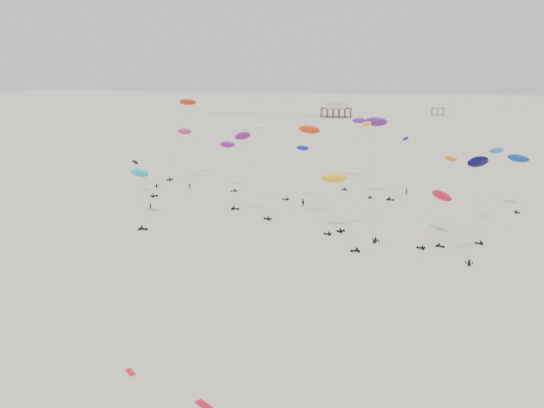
% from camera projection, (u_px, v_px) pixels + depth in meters
% --- Properties ---
extents(ground_plane, '(900.00, 900.00, 0.00)m').
position_uv_depth(ground_plane, '(327.00, 153.00, 221.49)').
color(ground_plane, beige).
extents(pavilion_main, '(21.00, 13.00, 9.80)m').
position_uv_depth(pavilion_main, '(336.00, 111.00, 364.22)').
color(pavilion_main, brown).
rests_on(pavilion_main, ground).
extents(pavilion_small, '(9.00, 7.00, 8.00)m').
position_uv_depth(pavilion_small, '(438.00, 110.00, 378.86)').
color(pavilion_small, brown).
rests_on(pavilion_small, ground).
extents(pier_fence, '(80.20, 0.20, 1.50)m').
position_uv_depth(pier_fence, '(262.00, 115.00, 375.44)').
color(pier_fence, black).
rests_on(pier_fence, ground).
extents(rig_0, '(5.00, 5.30, 20.28)m').
position_uv_depth(rig_0, '(476.00, 181.00, 96.13)').
color(rig_0, black).
rests_on(rig_0, ground).
extents(rig_1, '(9.86, 6.58, 10.81)m').
position_uv_depth(rig_1, '(143.00, 175.00, 149.75)').
color(rig_1, black).
rests_on(rig_1, ground).
extents(rig_2, '(6.80, 3.74, 15.06)m').
position_uv_depth(rig_2, '(298.00, 164.00, 143.21)').
color(rig_2, black).
rests_on(rig_2, ground).
extents(rig_3, '(5.51, 10.30, 24.54)m').
position_uv_depth(rig_3, '(371.00, 185.00, 111.48)').
color(rig_3, black).
rests_on(rig_3, ground).
extents(rig_4, '(6.07, 14.85, 21.89)m').
position_uv_depth(rig_4, '(356.00, 135.00, 161.17)').
color(rig_4, black).
rests_on(rig_4, ground).
extents(rig_5, '(5.05, 5.75, 13.73)m').
position_uv_depth(rig_5, '(349.00, 192.00, 117.16)').
color(rig_5, black).
rests_on(rig_5, ground).
extents(rig_6, '(8.48, 13.98, 19.00)m').
position_uv_depth(rig_6, '(179.00, 142.00, 165.24)').
color(rig_6, black).
rests_on(rig_6, ground).
extents(rig_7, '(5.97, 11.41, 17.34)m').
position_uv_depth(rig_7, '(398.00, 169.00, 146.26)').
color(rig_7, black).
rests_on(rig_7, ground).
extents(rig_8, '(6.27, 3.80, 22.52)m').
position_uv_depth(rig_8, '(376.00, 127.00, 143.06)').
color(rig_8, black).
rests_on(rig_8, ground).
extents(rig_9, '(7.12, 16.52, 21.92)m').
position_uv_depth(rig_9, '(493.00, 171.00, 115.81)').
color(rig_9, black).
rests_on(rig_9, ground).
extents(rig_10, '(9.74, 12.96, 23.92)m').
position_uv_depth(rig_10, '(311.00, 139.00, 120.32)').
color(rig_10, black).
rests_on(rig_10, ground).
extents(rig_11, '(7.69, 11.39, 21.61)m').
position_uv_depth(rig_11, '(249.00, 165.00, 136.65)').
color(rig_11, black).
rests_on(rig_11, ground).
extents(rig_12, '(6.70, 7.17, 14.29)m').
position_uv_depth(rig_12, '(228.00, 151.00, 156.43)').
color(rig_12, black).
rests_on(rig_12, ground).
extents(rig_13, '(8.13, 14.76, 13.57)m').
position_uv_depth(rig_13, '(440.00, 200.00, 113.38)').
color(rig_13, black).
rests_on(rig_13, ground).
extents(rig_14, '(9.28, 13.73, 15.50)m').
position_uv_depth(rig_14, '(140.00, 182.00, 126.53)').
color(rig_14, black).
rests_on(rig_14, ground).
extents(rig_15, '(6.10, 9.65, 14.41)m').
position_uv_depth(rig_15, '(518.00, 163.00, 134.40)').
color(rig_15, black).
rests_on(rig_15, ground).
extents(rig_16, '(8.42, 9.42, 25.66)m').
position_uv_depth(rig_16, '(185.00, 115.00, 168.45)').
color(rig_16, black).
rests_on(rig_16, ground).
extents(rig_17, '(9.79, 5.70, 20.81)m').
position_uv_depth(rig_17, '(247.00, 152.00, 125.52)').
color(rig_17, black).
rests_on(rig_17, ground).
extents(rig_18, '(4.87, 15.39, 20.04)m').
position_uv_depth(rig_18, '(446.00, 195.00, 112.38)').
color(rig_18, black).
rests_on(rig_18, ground).
extents(rig_19, '(9.75, 15.24, 17.62)m').
position_uv_depth(rig_19, '(337.00, 187.00, 114.26)').
color(rig_19, black).
rests_on(rig_19, ground).
extents(spectator_0, '(0.77, 0.59, 1.93)m').
position_uv_depth(spectator_0, '(151.00, 209.00, 136.23)').
color(spectator_0, black).
rests_on(spectator_0, ground).
extents(spectator_1, '(1.23, 1.13, 2.19)m').
position_uv_depth(spectator_1, '(303.00, 206.00, 138.91)').
color(spectator_1, black).
rests_on(spectator_1, ground).
extents(spectator_2, '(1.34, 1.19, 2.00)m').
position_uv_depth(spectator_2, '(190.00, 189.00, 157.75)').
color(spectator_2, black).
rests_on(spectator_2, ground).
extents(spectator_3, '(0.73, 0.50, 1.99)m').
position_uv_depth(spectator_3, '(406.00, 194.00, 151.19)').
color(spectator_3, black).
rests_on(spectator_3, ground).
extents(grounded_kite_a, '(2.34, 1.95, 0.08)m').
position_uv_depth(grounded_kite_a, '(204.00, 405.00, 58.10)').
color(grounded_kite_a, red).
rests_on(grounded_kite_a, ground).
extents(grounded_kite_b, '(1.80, 1.73, 0.07)m').
position_uv_depth(grounded_kite_b, '(130.00, 372.00, 64.26)').
color(grounded_kite_b, red).
rests_on(grounded_kite_b, ground).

